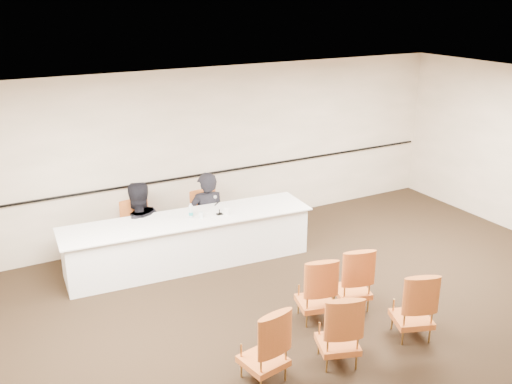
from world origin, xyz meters
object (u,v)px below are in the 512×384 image
panel_table (189,241)px  microphone (219,206)px  water_bottle (191,211)px  aud_chair_back_left (263,344)px  aud_chair_back_mid (338,327)px  panelist_second_chair (138,231)px  panelist_main_chair (207,219)px  drinking_glass (201,215)px  coffee_cup (226,212)px  aud_chair_front_mid (316,288)px  aud_chair_back_right (413,303)px  panelist_main (207,222)px  aud_chair_front_right (352,277)px  panelist_second (138,235)px

panel_table → microphone: (0.50, -0.11, 0.55)m
water_bottle → aud_chair_back_left: size_ratio=0.25×
aud_chair_back_left → aud_chair_back_mid: (0.94, -0.14, 0.00)m
panelist_second_chair → microphone: 1.45m
panelist_main_chair → water_bottle: size_ratio=4.06×
water_bottle → drinking_glass: water_bottle is taller
coffee_cup → aud_chair_back_left: bearing=-108.1°
aud_chair_front_mid → aud_chair_back_right: same height
aud_chair_back_mid → aud_chair_back_left: bearing=-169.1°
aud_chair_back_mid → coffee_cup: bearing=108.9°
panelist_main → water_bottle: (-0.51, -0.55, 0.49)m
drinking_glass → aud_chair_back_right: size_ratio=0.11×
water_bottle → aud_chair_front_right: bearing=-58.6°
microphone → coffee_cup: (0.08, -0.07, -0.09)m
aud_chair_front_mid → panelist_second_chair: bearing=131.6°
drinking_glass → aud_chair_front_right: (1.30, -2.25, -0.38)m
aud_chair_front_right → panelist_second: bearing=141.1°
panelist_second → aud_chair_back_mid: size_ratio=1.95×
panelist_second_chair → coffee_cup: panelist_second_chair is taller
drinking_glass → panel_table: bearing=150.1°
panel_table → water_bottle: bearing=-0.7°
drinking_glass → microphone: bearing=-1.6°
panelist_main_chair → aud_chair_front_right: size_ratio=1.00×
drinking_glass → aud_chair_back_mid: (0.37, -3.18, -0.38)m
drinking_glass → aud_chair_back_left: 3.12m
microphone → aud_chair_front_right: microphone is taller
panelist_second → coffee_cup: panelist_second is taller
aud_chair_front_mid → aud_chair_back_left: same height
panelist_main → aud_chair_front_right: panelist_main is taller
aud_chair_back_mid → panelist_second: bearing=126.4°
water_bottle → aud_chair_back_mid: (0.51, -3.28, -0.45)m
drinking_glass → aud_chair_front_mid: bearing=-73.3°
panelist_main_chair → aud_chair_back_mid: (-0.01, -3.83, 0.00)m
panelist_main → aud_chair_back_mid: 3.83m
drinking_glass → aud_chair_back_right: (1.54, -3.19, -0.38)m
panelist_main → panelist_second: 1.21m
panelist_second → water_bottle: size_ratio=7.90×
panelist_main → aud_chair_back_right: size_ratio=1.89×
panelist_main_chair → panelist_second_chair: (-1.21, 0.09, 0.00)m
aud_chair_front_right → aud_chair_back_left: (-1.86, -0.79, 0.00)m
aud_chair_front_mid → aud_chair_front_right: (0.62, 0.01, 0.00)m
panelist_main_chair → panelist_second_chair: size_ratio=1.00×
water_bottle → aud_chair_front_right: water_bottle is taller
microphone → drinking_glass: (-0.32, 0.01, -0.09)m
panelist_main → coffee_cup: (0.02, -0.73, 0.43)m
microphone → aud_chair_front_right: size_ratio=0.30×
microphone → drinking_glass: size_ratio=2.89×
coffee_cup → aud_chair_front_right: (0.90, -2.16, -0.39)m
panelist_main_chair → aud_chair_front_mid: 2.92m
panelist_main_chair → aud_chair_back_mid: size_ratio=1.00×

